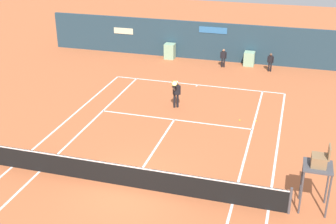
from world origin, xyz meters
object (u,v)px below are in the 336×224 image
Objects in this scene: tennis_ball_by_sideline at (256,121)px; tennis_ball_near_service_line at (240,120)px; ball_kid_centre_post at (270,61)px; player_on_baseline at (176,92)px; ball_kid_left_post at (223,57)px; umpire_chair at (318,166)px.

tennis_ball_near_service_line is (-0.81, -0.16, 0.00)m from tennis_ball_by_sideline.
ball_kid_centre_post is 8.22m from tennis_ball_by_sideline.
tennis_ball_by_sideline is (4.41, -0.58, -0.88)m from player_on_baseline.
ball_kid_centre_post is 3.16m from ball_kid_left_post.
ball_kid_left_post is at bearing 105.59° from tennis_ball_near_service_line.
player_on_baseline reaches higher than ball_kid_centre_post.
tennis_ball_near_service_line is (-3.54, 6.65, -1.73)m from umpire_chair.
ball_kid_left_post is 19.02× the size of tennis_ball_by_sideline.
player_on_baseline is at bearing 44.00° from umpire_chair.
tennis_ball_by_sideline is at bearing 10.97° from tennis_ball_near_service_line.
ball_kid_left_post is at bearing -127.97° from player_on_baseline.
ball_kid_centre_post is at bearing -148.72° from player_on_baseline.
ball_kid_centre_post is 8.42m from tennis_ball_near_service_line.
ball_kid_left_post is (1.27, 7.60, -0.17)m from player_on_baseline.
umpire_chair is 37.93× the size of tennis_ball_near_service_line.
ball_kid_centre_post is at bearing 10.23° from umpire_chair.
player_on_baseline is 3.78m from tennis_ball_near_service_line.
umpire_chair is at bearing -61.97° from tennis_ball_near_service_line.
tennis_ball_by_sideline is at bearing 21.85° from umpire_chair.
ball_kid_centre_post reaches higher than tennis_ball_by_sideline.
ball_kid_centre_post is at bearing 89.84° from tennis_ball_by_sideline.
player_on_baseline is 25.83× the size of tennis_ball_by_sideline.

